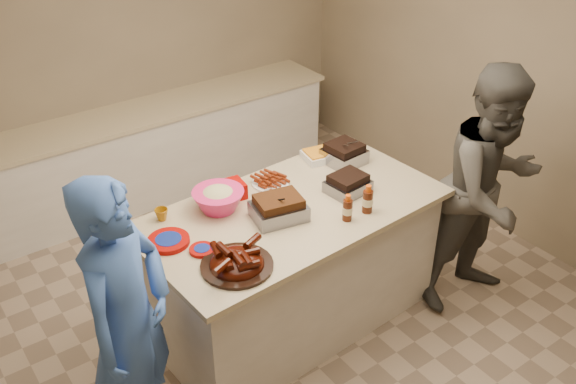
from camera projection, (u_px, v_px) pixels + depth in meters
room at (290, 310)px, 4.95m from camera, size 4.50×5.00×2.70m
back_counter at (158, 150)px, 6.23m from camera, size 3.60×0.64×0.90m
island at (292, 317)px, 4.88m from camera, size 2.16×1.23×0.99m
rib_platter at (237, 267)px, 3.81m from camera, size 0.53×0.53×0.18m
pulled_pork_tray at (279, 218)px, 4.25m from camera, size 0.39×0.32×0.10m
brisket_tray at (347, 192)px, 4.54m from camera, size 0.30×0.26×0.08m
roasting_pan at (344, 163)px, 4.90m from camera, size 0.29×0.29×0.11m
coleslaw_bowl at (219, 209)px, 4.35m from camera, size 0.37×0.37×0.24m
sausage_plate at (270, 184)px, 4.63m from camera, size 0.31×0.31×0.05m
mac_cheese_dish at (322, 159)px, 4.95m from camera, size 0.32×0.26×0.08m
bbq_bottle_a at (347, 220)px, 4.24m from camera, size 0.07×0.07×0.19m
bbq_bottle_b at (367, 212)px, 4.32m from camera, size 0.07×0.07×0.21m
mustard_bottle at (274, 212)px, 4.31m from camera, size 0.05×0.05×0.12m
sauce_bowl at (272, 198)px, 4.47m from camera, size 0.13×0.05×0.13m
plate_stack_large at (169, 243)px, 4.02m from camera, size 0.28×0.28×0.03m
plate_stack_small at (202, 251)px, 3.94m from camera, size 0.17×0.17×0.02m
plastic_cup at (162, 220)px, 4.24m from camera, size 0.09×0.09×0.09m
basket_stack at (229, 198)px, 4.47m from camera, size 0.24×0.19×0.11m
guest_gray at (471, 291)px, 5.14m from camera, size 1.05×1.96×0.72m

